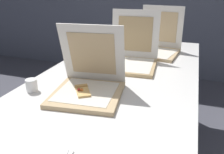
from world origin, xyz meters
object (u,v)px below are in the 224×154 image
cup_white_near_left (32,85)px  cup_white_mid (79,65)px  pizza_box_back (157,47)px  table (117,84)px  pizza_box_middle (131,58)px  cup_white_far (102,52)px  pizza_box_front (88,85)px

cup_white_near_left → cup_white_mid: same height
pizza_box_back → cup_white_near_left: 1.03m
table → cup_white_mid: cup_white_mid is taller
pizza_box_back → cup_white_mid: bearing=-119.9°
table → cup_white_near_left: size_ratio=30.30×
pizza_box_middle → cup_white_far: pizza_box_middle is taller
pizza_box_front → pizza_box_back: 0.86m
table → pizza_box_back: (0.14, 0.57, 0.10)m
pizza_box_middle → cup_white_near_left: size_ratio=5.69×
pizza_box_front → cup_white_mid: (-0.20, 0.29, -0.02)m
cup_white_near_left → cup_white_mid: (0.09, 0.36, 0.00)m
pizza_box_front → pizza_box_back: pizza_box_back is taller
cup_white_far → pizza_box_front: bearing=-74.6°
table → cup_white_mid: bearing=174.6°
pizza_box_front → cup_white_near_left: pizza_box_front is taller
cup_white_near_left → pizza_box_middle: bearing=55.8°
pizza_box_back → cup_white_near_left: bearing=-112.0°
pizza_box_back → cup_white_mid: pizza_box_back is taller
table → pizza_box_back: 0.60m
pizza_box_back → cup_white_far: (-0.37, -0.23, -0.02)m
cup_white_mid → pizza_box_back: bearing=53.5°
pizza_box_front → cup_white_mid: pizza_box_front is taller
table → cup_white_far: size_ratio=30.30×
cup_white_far → cup_white_mid: (-0.03, -0.32, 0.00)m
pizza_box_front → cup_white_far: 0.63m
cup_white_far → cup_white_mid: size_ratio=1.00×
pizza_box_middle → pizza_box_back: same height
table → cup_white_near_left: (-0.35, -0.33, 0.08)m
table → cup_white_far: (-0.23, 0.35, 0.08)m
pizza_box_middle → cup_white_far: bearing=150.5°
pizza_box_back → cup_white_mid: (-0.41, -0.55, -0.02)m
pizza_box_middle → pizza_box_back: size_ratio=1.03×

